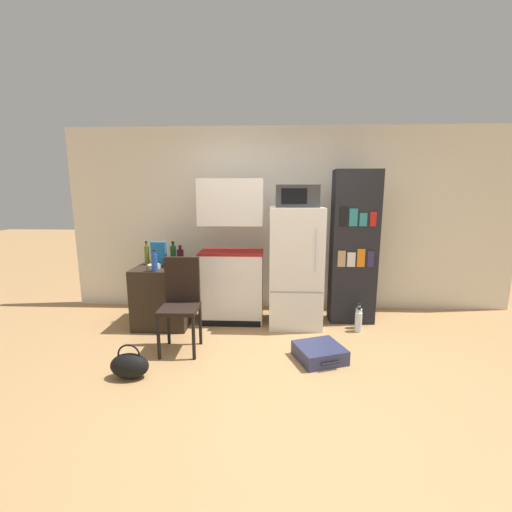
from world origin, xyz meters
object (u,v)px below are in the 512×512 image
at_px(bottle_blue_soda, 154,262).
at_px(kitchen_hutch, 232,258).
at_px(refrigerator, 295,267).
at_px(bottle_amber_beer, 177,263).
at_px(microwave, 297,196).
at_px(bottle_green_tall, 173,253).
at_px(bowl, 154,266).
at_px(water_bottle_middle, 359,318).
at_px(bottle_wine_dark, 180,257).
at_px(cereal_box, 159,253).
at_px(bookshelf, 354,248).
at_px(chair, 181,296).
at_px(handbag, 130,365).
at_px(side_table, 165,295).
at_px(bottle_olive_oil, 147,255).
at_px(water_bottle_front, 358,321).
at_px(suitcase_large_flat, 319,353).

bearing_deg(bottle_blue_soda, kitchen_hutch, 25.46).
height_order(refrigerator, bottle_blue_soda, refrigerator).
bearing_deg(bottle_amber_beer, microwave, 6.72).
relative_size(bottle_green_tall, bowl, 1.71).
distance_m(microwave, water_bottle_middle, 1.72).
bearing_deg(bottle_amber_beer, bottle_wine_dark, 90.68).
xyz_separation_m(refrigerator, cereal_box, (-1.77, 0.02, 0.16)).
bearing_deg(bottle_amber_beer, bookshelf, 8.27).
distance_m(bottle_wine_dark, chair, 0.85).
height_order(bottle_green_tall, chair, bottle_green_tall).
bearing_deg(kitchen_hutch, bottle_blue_soda, -154.54).
bearing_deg(refrigerator, handbag, -138.91).
distance_m(bowl, cereal_box, 0.23).
relative_size(kitchen_hutch, microwave, 3.60).
bearing_deg(bottle_green_tall, microwave, -6.86).
bearing_deg(bowl, side_table, 60.11).
distance_m(bottle_wine_dark, bottle_olive_oil, 0.43).
bearing_deg(bottle_olive_oil, handbag, -77.87).
bearing_deg(water_bottle_front, bottle_amber_beer, 178.60).
bearing_deg(side_table, bottle_wine_dark, 18.83).
height_order(bottle_amber_beer, bowl, bottle_amber_beer).
xyz_separation_m(refrigerator, water_bottle_front, (0.77, -0.23, -0.63)).
xyz_separation_m(bottle_amber_beer, chair, (0.20, -0.58, -0.25)).
bearing_deg(water_bottle_middle, refrigerator, 171.56).
relative_size(refrigerator, bottle_amber_beer, 8.93).
bearing_deg(refrigerator, water_bottle_middle, -8.44).
bearing_deg(bottle_olive_oil, microwave, -0.14).
bearing_deg(chair, refrigerator, 29.66).
bearing_deg(water_bottle_front, bottle_green_tall, 169.94).
bearing_deg(water_bottle_front, bottle_olive_oil, 175.02).
height_order(microwave, bookshelf, bookshelf).
bearing_deg(chair, bookshelf, 23.05).
bearing_deg(suitcase_large_flat, handbag, 173.31).
height_order(side_table, bookshelf, bookshelf).
relative_size(bookshelf, bowl, 12.02).
bearing_deg(bowl, chair, -50.52).
xyz_separation_m(chair, suitcase_large_flat, (1.48, -0.22, -0.52)).
distance_m(bottle_amber_beer, bottle_green_tall, 0.40).
xyz_separation_m(bowl, cereal_box, (-0.00, 0.20, 0.13)).
relative_size(refrigerator, suitcase_large_flat, 2.65).
bearing_deg(refrigerator, bottle_wine_dark, 179.24).
bearing_deg(refrigerator, bottle_olive_oil, 179.90).
distance_m(kitchen_hutch, water_bottle_front, 1.78).
bearing_deg(bookshelf, refrigerator, -168.85).
relative_size(chair, water_bottle_middle, 3.09).
distance_m(kitchen_hutch, water_bottle_middle, 1.79).
xyz_separation_m(side_table, water_bottle_front, (2.47, -0.18, -0.25)).
distance_m(refrigerator, chair, 1.50).
bearing_deg(side_table, bottle_blue_soda, -91.48).
height_order(refrigerator, bottle_olive_oil, refrigerator).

